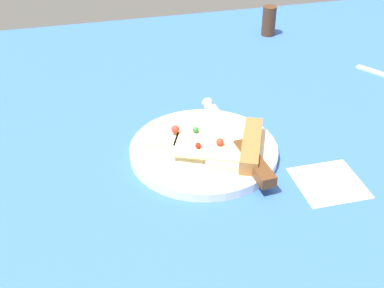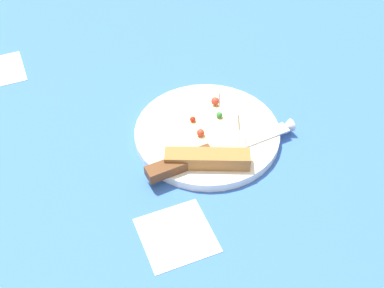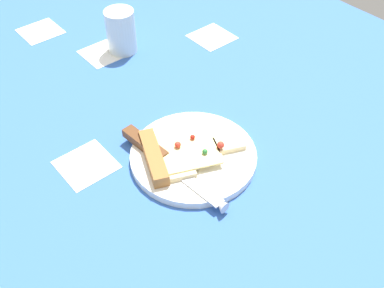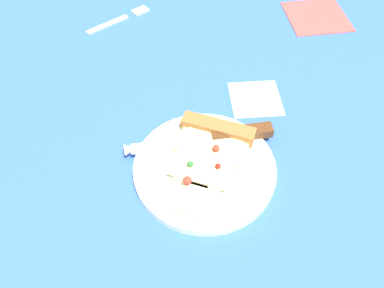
# 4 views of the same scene
# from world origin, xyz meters

# --- Properties ---
(ground_plane) EXTENTS (1.36, 1.36, 0.03)m
(ground_plane) POSITION_xyz_m (-0.00, -0.00, -0.01)
(ground_plane) COLOR #3360B7
(ground_plane) RESTS_ON ground
(plate) EXTENTS (0.22, 0.22, 0.01)m
(plate) POSITION_xyz_m (0.10, 0.01, 0.01)
(plate) COLOR white
(plate) RESTS_ON ground_plane
(pizza_slice) EXTENTS (0.15, 0.19, 0.03)m
(pizza_slice) POSITION_xyz_m (0.09, -0.01, 0.02)
(pizza_slice) COLOR beige
(pizza_slice) RESTS_ON plate
(knife) EXTENTS (0.24, 0.04, 0.02)m
(knife) POSITION_xyz_m (0.08, -0.04, 0.02)
(knife) COLOR silver
(knife) RESTS_ON plate
(drinking_glass) EXTENTS (0.07, 0.07, 0.10)m
(drinking_glass) POSITION_xyz_m (-0.27, 0.11, 0.05)
(drinking_glass) COLOR silver
(drinking_glass) RESTS_ON ground_plane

